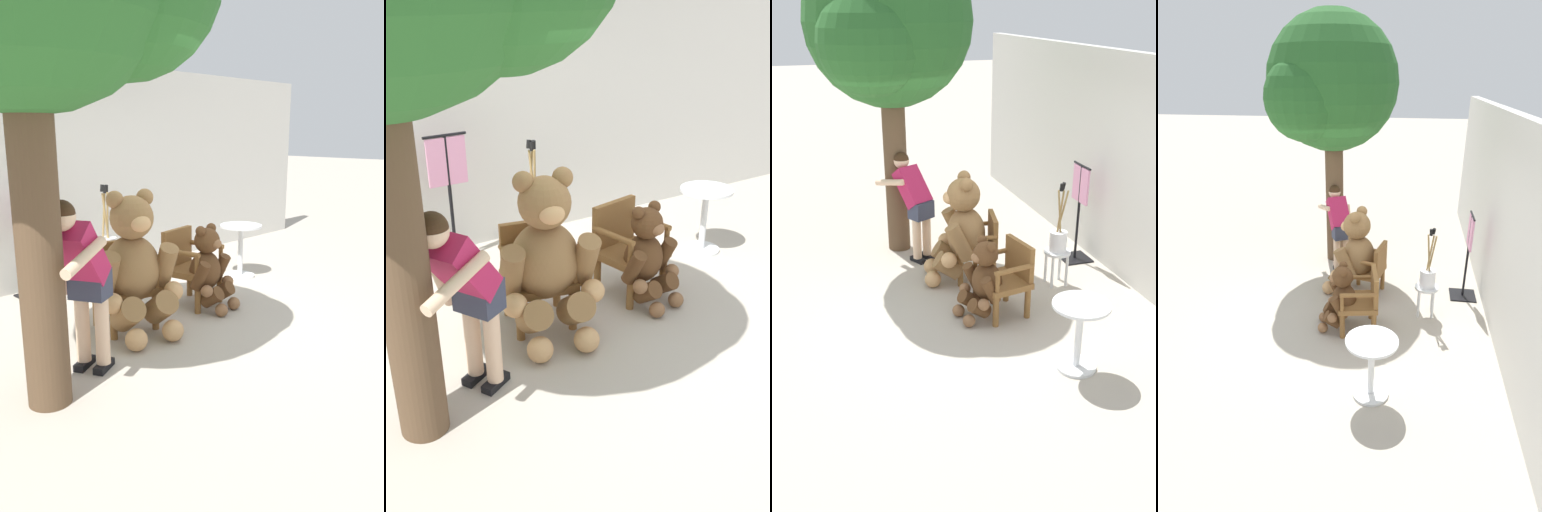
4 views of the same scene
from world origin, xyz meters
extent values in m
plane|color=#B2A899|center=(0.00, 0.00, 0.00)|extent=(60.00, 60.00, 0.00)
cube|color=beige|center=(0.00, 2.40, 1.40)|extent=(10.00, 0.16, 2.80)
cube|color=brown|center=(-0.49, 0.50, 0.41)|extent=(0.65, 0.62, 0.07)
cylinder|color=brown|center=(-0.76, 0.34, 0.18)|extent=(0.07, 0.07, 0.37)
cylinder|color=brown|center=(-0.31, 0.24, 0.18)|extent=(0.07, 0.07, 0.37)
cylinder|color=brown|center=(-0.68, 0.75, 0.18)|extent=(0.07, 0.07, 0.37)
cylinder|color=brown|center=(-0.23, 0.65, 0.18)|extent=(0.07, 0.07, 0.37)
cube|color=brown|center=(-0.45, 0.72, 0.65)|extent=(0.52, 0.16, 0.42)
cylinder|color=brown|center=(-0.74, 0.55, 0.66)|extent=(0.15, 0.48, 0.06)
cylinder|color=brown|center=(-0.78, 0.34, 0.55)|extent=(0.05, 0.05, 0.22)
cylinder|color=brown|center=(-0.25, 0.45, 0.66)|extent=(0.15, 0.48, 0.06)
cylinder|color=brown|center=(-0.29, 0.24, 0.55)|extent=(0.05, 0.05, 0.22)
cube|color=brown|center=(0.49, 0.50, 0.41)|extent=(0.65, 0.62, 0.07)
cylinder|color=brown|center=(0.31, 0.25, 0.18)|extent=(0.07, 0.07, 0.37)
cylinder|color=brown|center=(0.76, 0.33, 0.18)|extent=(0.07, 0.07, 0.37)
cylinder|color=brown|center=(0.23, 0.66, 0.18)|extent=(0.07, 0.07, 0.37)
cylinder|color=brown|center=(0.68, 0.74, 0.18)|extent=(0.07, 0.07, 0.37)
cube|color=brown|center=(0.45, 0.72, 0.65)|extent=(0.52, 0.16, 0.42)
cylinder|color=brown|center=(0.25, 0.45, 0.66)|extent=(0.14, 0.48, 0.06)
cylinder|color=brown|center=(0.29, 0.24, 0.55)|extent=(0.05, 0.05, 0.22)
cylinder|color=brown|center=(0.74, 0.54, 0.66)|extent=(0.14, 0.48, 0.06)
cylinder|color=brown|center=(0.78, 0.34, 0.55)|extent=(0.05, 0.05, 0.22)
ellipsoid|color=olive|center=(-0.49, 0.38, 0.64)|extent=(0.66, 0.59, 0.66)
sphere|color=olive|center=(-0.50, 0.34, 1.15)|extent=(0.42, 0.42, 0.42)
ellipsoid|color=tan|center=(-0.54, 0.17, 1.12)|extent=(0.23, 0.19, 0.16)
sphere|color=black|center=(-0.54, 0.17, 1.13)|extent=(0.06, 0.06, 0.06)
sphere|color=olive|center=(-0.65, 0.40, 1.33)|extent=(0.17, 0.17, 0.17)
sphere|color=olive|center=(-0.34, 0.33, 1.33)|extent=(0.17, 0.17, 0.17)
cylinder|color=olive|center=(-0.82, 0.33, 0.64)|extent=(0.26, 0.40, 0.50)
sphere|color=tan|center=(-0.86, 0.20, 0.42)|extent=(0.20, 0.20, 0.20)
cylinder|color=olive|center=(-0.21, 0.20, 0.64)|extent=(0.26, 0.40, 0.50)
sphere|color=tan|center=(-0.22, 0.07, 0.42)|extent=(0.20, 0.20, 0.20)
cylinder|color=olive|center=(-0.72, 0.17, 0.28)|extent=(0.32, 0.45, 0.39)
sphere|color=tan|center=(-0.77, -0.02, 0.11)|extent=(0.21, 0.21, 0.21)
cylinder|color=olive|center=(-0.37, 0.10, 0.28)|extent=(0.32, 0.45, 0.39)
sphere|color=tan|center=(-0.39, -0.10, 0.11)|extent=(0.21, 0.21, 0.21)
ellipsoid|color=brown|center=(0.49, 0.32, 0.43)|extent=(0.44, 0.40, 0.45)
sphere|color=brown|center=(0.50, 0.29, 0.78)|extent=(0.28, 0.28, 0.28)
ellipsoid|color=#8C603D|center=(0.52, 0.17, 0.76)|extent=(0.15, 0.13, 0.10)
sphere|color=black|center=(0.52, 0.17, 0.77)|extent=(0.04, 0.04, 0.04)
sphere|color=brown|center=(0.39, 0.29, 0.90)|extent=(0.11, 0.11, 0.11)
sphere|color=brown|center=(0.60, 0.33, 0.90)|extent=(0.11, 0.11, 0.11)
cylinder|color=brown|center=(0.30, 0.20, 0.43)|extent=(0.17, 0.27, 0.34)
sphere|color=#8C603D|center=(0.31, 0.11, 0.28)|extent=(0.13, 0.13, 0.13)
cylinder|color=brown|center=(0.71, 0.28, 0.43)|extent=(0.17, 0.27, 0.34)
sphere|color=#8C603D|center=(0.74, 0.19, 0.28)|extent=(0.13, 0.13, 0.13)
cylinder|color=brown|center=(0.41, 0.13, 0.19)|extent=(0.21, 0.30, 0.26)
sphere|color=#8C603D|center=(0.42, 0.00, 0.07)|extent=(0.14, 0.14, 0.14)
cylinder|color=brown|center=(0.64, 0.18, 0.19)|extent=(0.21, 0.30, 0.26)
sphere|color=#8C603D|center=(0.68, 0.05, 0.07)|extent=(0.14, 0.14, 0.14)
cube|color=black|center=(-1.29, 0.05, 0.03)|extent=(0.25, 0.19, 0.06)
cylinder|color=beige|center=(-1.29, 0.05, 0.47)|extent=(0.12, 0.12, 0.82)
cube|color=black|center=(-1.20, -0.11, 0.03)|extent=(0.25, 0.19, 0.06)
cylinder|color=beige|center=(-1.20, -0.11, 0.47)|extent=(0.12, 0.12, 0.82)
cube|color=#33384C|center=(-1.24, -0.03, 0.75)|extent=(0.34, 0.37, 0.24)
cube|color=#B21E4C|center=(-1.39, -0.11, 1.04)|extent=(0.58, 0.51, 0.55)
sphere|color=beige|center=(-1.57, -0.21, 1.36)|extent=(0.21, 0.21, 0.21)
sphere|color=#382314|center=(-1.57, -0.21, 1.38)|extent=(0.21, 0.21, 0.21)
cylinder|color=beige|center=(-1.51, -0.40, 1.09)|extent=(0.54, 0.34, 0.20)
cylinder|color=beige|center=(-1.48, 0.06, 0.92)|extent=(0.25, 0.19, 0.50)
cylinder|color=silver|center=(-0.01, 1.43, 0.45)|extent=(0.34, 0.34, 0.03)
cylinder|color=silver|center=(0.09, 1.53, 0.22)|extent=(0.04, 0.04, 0.43)
cylinder|color=silver|center=(-0.11, 1.53, 0.22)|extent=(0.04, 0.04, 0.43)
cylinder|color=silver|center=(0.09, 1.33, 0.22)|extent=(0.04, 0.04, 0.43)
cylinder|color=silver|center=(-0.11, 1.33, 0.22)|extent=(0.04, 0.04, 0.43)
cylinder|color=white|center=(-0.01, 1.43, 0.59)|extent=(0.22, 0.22, 0.26)
cylinder|color=#997A47|center=(-0.03, 1.46, 0.90)|extent=(0.14, 0.10, 0.72)
cylinder|color=black|center=(-0.03, 1.46, 1.30)|extent=(0.06, 0.05, 0.09)
cylinder|color=#997A47|center=(0.00, 1.43, 0.90)|extent=(0.05, 0.10, 0.72)
cylinder|color=black|center=(0.00, 1.43, 1.30)|extent=(0.05, 0.05, 0.09)
cylinder|color=#997A47|center=(-0.02, 1.43, 0.89)|extent=(0.04, 0.10, 0.71)
cylinder|color=black|center=(-0.02, 1.43, 1.29)|extent=(0.05, 0.05, 0.09)
cylinder|color=silver|center=(1.74, 0.83, 0.70)|extent=(0.56, 0.56, 0.03)
cylinder|color=silver|center=(1.74, 0.83, 0.34)|extent=(0.07, 0.07, 0.69)
cylinder|color=silver|center=(1.74, 0.83, 0.01)|extent=(0.40, 0.40, 0.03)
cylinder|color=brown|center=(-1.78, -0.25, 1.26)|extent=(0.32, 0.32, 2.52)
sphere|color=#286028|center=(-1.78, -0.25, 3.12)|extent=(2.15, 2.15, 2.15)
sphere|color=#286028|center=(-1.24, -0.58, 2.90)|extent=(1.29, 1.29, 1.29)
cube|color=black|center=(-0.65, 2.04, 0.01)|extent=(0.40, 0.40, 0.02)
cylinder|color=black|center=(-0.65, 2.04, 0.68)|extent=(0.04, 0.04, 1.35)
cylinder|color=black|center=(-0.65, 2.04, 1.35)|extent=(0.44, 0.03, 0.03)
cube|color=pink|center=(-0.65, 2.04, 1.09)|extent=(0.40, 0.03, 0.48)
camera|label=1|loc=(-3.41, -3.33, 1.96)|focal=35.00mm
camera|label=2|loc=(-2.51, -3.28, 2.68)|focal=40.00mm
camera|label=3|loc=(5.93, -1.64, 3.32)|focal=40.00mm
camera|label=4|loc=(5.14, 1.14, 3.23)|focal=28.00mm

